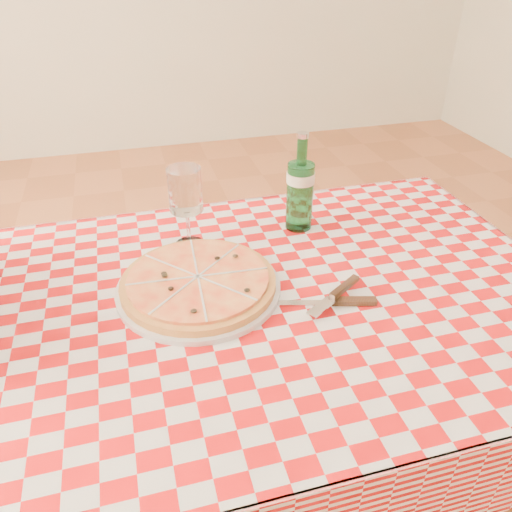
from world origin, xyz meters
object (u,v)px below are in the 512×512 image
at_px(pizza_plate, 198,282).
at_px(water_bottle, 300,182).
at_px(wine_glass, 187,209).
at_px(dining_table, 271,327).

distance_m(pizza_plate, water_bottle, 0.38).
bearing_deg(wine_glass, pizza_plate, -92.97).
distance_m(pizza_plate, wine_glass, 0.21).
height_order(dining_table, wine_glass, wine_glass).
relative_size(dining_table, water_bottle, 4.71).
bearing_deg(water_bottle, pizza_plate, -145.43).
xyz_separation_m(dining_table, pizza_plate, (-0.15, 0.05, 0.12)).
height_order(water_bottle, wine_glass, water_bottle).
bearing_deg(wine_glass, water_bottle, 3.26).
bearing_deg(pizza_plate, dining_table, -18.41).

